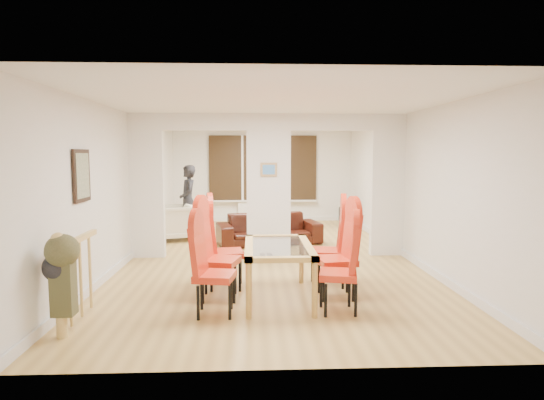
{
  "coord_description": "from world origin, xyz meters",
  "views": [
    {
      "loc": [
        -0.3,
        -8.28,
        1.86
      ],
      "look_at": [
        0.09,
        0.6,
        0.98
      ],
      "focal_mm": 30.0,
      "sensor_mm": 36.0,
      "label": 1
    }
  ],
  "objects": [
    {
      "name": "dining_chair_rb",
      "position": [
        0.79,
        -2.51,
        0.58
      ],
      "size": [
        0.53,
        0.53,
        1.16
      ],
      "primitive_type": null,
      "rotation": [
        0.0,
        0.0,
        0.15
      ],
      "color": "red",
      "rests_on": "floor"
    },
    {
      "name": "dining_chair_lb",
      "position": [
        -0.73,
        -2.5,
        0.59
      ],
      "size": [
        0.57,
        0.57,
        1.18
      ],
      "primitive_type": null,
      "rotation": [
        0.0,
        0.0,
        -0.25
      ],
      "color": "red",
      "rests_on": "floor"
    },
    {
      "name": "armchair",
      "position": [
        -2.0,
        1.69,
        0.39
      ],
      "size": [
        1.05,
        1.06,
        0.77
      ],
      "primitive_type": "imported",
      "rotation": [
        0.0,
        0.0,
        -1.26
      ],
      "color": "white",
      "rests_on": "floor"
    },
    {
      "name": "bowl",
      "position": [
        0.69,
        2.71,
        0.23
      ],
      "size": [
        0.22,
        0.22,
        0.06
      ],
      "primitive_type": "imported",
      "color": "#362412",
      "rests_on": "coffee_table"
    },
    {
      "name": "dining_table",
      "position": [
        0.03,
        -2.54,
        0.36
      ],
      "size": [
        0.85,
        1.52,
        0.71
      ],
      "primitive_type": null,
      "color": "#BB9245",
      "rests_on": "floor"
    },
    {
      "name": "dining_chair_lc",
      "position": [
        -0.67,
        -2.01,
        0.58
      ],
      "size": [
        0.54,
        0.54,
        1.17
      ],
      "primitive_type": null,
      "rotation": [
        0.0,
        0.0,
        0.18
      ],
      "color": "red",
      "rests_on": "floor"
    },
    {
      "name": "floor",
      "position": [
        0.0,
        0.0,
        0.0
      ],
      "size": [
        5.0,
        9.0,
        0.01
      ],
      "primitive_type": "cube",
      "color": "tan",
      "rests_on": "ground"
    },
    {
      "name": "wall_poster",
      "position": [
        -2.47,
        -2.4,
        1.6
      ],
      "size": [
        0.04,
        0.52,
        0.67
      ],
      "primitive_type": "cube",
      "color": "gray",
      "rests_on": "room_walls"
    },
    {
      "name": "stair_newel",
      "position": [
        -2.25,
        -3.2,
        0.55
      ],
      "size": [
        0.4,
        1.2,
        1.1
      ],
      "primitive_type": null,
      "color": "tan",
      "rests_on": "floor"
    },
    {
      "name": "room_walls",
      "position": [
        0.0,
        0.0,
        1.3
      ],
      "size": [
        5.0,
        9.0,
        2.6
      ],
      "primitive_type": null,
      "color": "silver",
      "rests_on": "floor"
    },
    {
      "name": "coffee_table",
      "position": [
        0.44,
        2.61,
        0.1
      ],
      "size": [
        0.96,
        0.65,
        0.2
      ],
      "primitive_type": null,
      "rotation": [
        0.0,
        0.0,
        -0.26
      ],
      "color": "#362412",
      "rests_on": "floor"
    },
    {
      "name": "bay_window_blinds",
      "position": [
        0.0,
        4.44,
        1.5
      ],
      "size": [
        3.0,
        0.08,
        1.8
      ],
      "primitive_type": "cube",
      "color": "black",
      "rests_on": "room_walls"
    },
    {
      "name": "pillar_photo",
      "position": [
        0.0,
        -0.1,
        1.6
      ],
      "size": [
        0.3,
        0.03,
        0.25
      ],
      "primitive_type": "cube",
      "color": "#4C8CD8",
      "rests_on": "divider_wall"
    },
    {
      "name": "radiator",
      "position": [
        0.0,
        4.4,
        0.3
      ],
      "size": [
        1.4,
        0.08,
        0.5
      ],
      "primitive_type": "cube",
      "color": "white",
      "rests_on": "floor"
    },
    {
      "name": "divider_wall",
      "position": [
        0.0,
        0.0,
        1.3
      ],
      "size": [
        5.0,
        0.18,
        2.6
      ],
      "primitive_type": "cube",
      "color": "white",
      "rests_on": "floor"
    },
    {
      "name": "person",
      "position": [
        -1.76,
        2.09,
        0.82
      ],
      "size": [
        0.68,
        0.54,
        1.64
      ],
      "primitive_type": "imported",
      "rotation": [
        0.0,
        0.0,
        -1.29
      ],
      "color": "black",
      "rests_on": "floor"
    },
    {
      "name": "television",
      "position": [
        2.0,
        3.53,
        0.27
      ],
      "size": [
        0.95,
        0.23,
        0.54
      ],
      "primitive_type": "imported",
      "rotation": [
        0.0,
        0.0,
        1.45
      ],
      "color": "black",
      "rests_on": "floor"
    },
    {
      "name": "pendant_light",
      "position": [
        0.3,
        3.3,
        2.15
      ],
      "size": [
        0.36,
        0.36,
        0.36
      ],
      "primitive_type": "sphere",
      "color": "orange",
      "rests_on": "room_walls"
    },
    {
      "name": "dining_chair_la",
      "position": [
        -0.74,
        -3.09,
        0.55
      ],
      "size": [
        0.51,
        0.51,
        1.09
      ],
      "primitive_type": null,
      "rotation": [
        0.0,
        0.0,
        -0.18
      ],
      "color": "red",
      "rests_on": "floor"
    },
    {
      "name": "bottle",
      "position": [
        0.66,
        2.58,
        0.33
      ],
      "size": [
        0.07,
        0.07,
        0.26
      ],
      "primitive_type": "cylinder",
      "color": "#143F19",
      "rests_on": "coffee_table"
    },
    {
      "name": "dining_chair_rc",
      "position": [
        0.77,
        -1.95,
        0.57
      ],
      "size": [
        0.52,
        0.52,
        1.15
      ],
      "primitive_type": null,
      "rotation": [
        0.0,
        0.0,
        -0.14
      ],
      "color": "red",
      "rests_on": "floor"
    },
    {
      "name": "shoes",
      "position": [
        -0.06,
        -0.38,
        0.05
      ],
      "size": [
        0.22,
        0.24,
        0.09
      ],
      "primitive_type": null,
      "color": "black",
      "rests_on": "floor"
    },
    {
      "name": "dining_chair_ra",
      "position": [
        0.71,
        -3.06,
        0.54
      ],
      "size": [
        0.51,
        0.51,
        1.07
      ],
      "primitive_type": null,
      "rotation": [
        0.0,
        0.0,
        -0.2
      ],
      "color": "red",
      "rests_on": "floor"
    },
    {
      "name": "sofa",
      "position": [
        0.05,
        1.17,
        0.31
      ],
      "size": [
        2.27,
        1.28,
        0.62
      ],
      "primitive_type": "imported",
      "rotation": [
        0.0,
        0.0,
        0.22
      ],
      "color": "black",
      "rests_on": "floor"
    }
  ]
}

